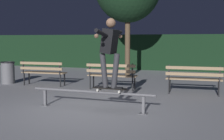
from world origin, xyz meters
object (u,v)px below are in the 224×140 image
skateboard (110,89)px  park_bench_left_center (112,73)px  trash_can (8,72)px  park_bench_leftmost (43,71)px  park_bench_right_center (194,77)px  skateboarder (110,47)px  grind_rail (91,95)px

skateboard → park_bench_left_center: size_ratio=0.49×
trash_can → skateboard: bearing=-28.7°
park_bench_leftmost → trash_can: 1.54m
park_bench_leftmost → park_bench_right_center: size_ratio=1.00×
park_bench_left_center → trash_can: bearing=179.0°
skateboard → trash_can: size_ratio=0.99×
skateboard → park_bench_left_center: bearing=108.5°
skateboarder → park_bench_leftmost: bearing=142.3°
skateboard → park_bench_right_center: park_bench_right_center is taller
skateboarder → park_bench_right_center: 3.25m
park_bench_leftmost → trash_can: size_ratio=2.02×
grind_rail → skateboard: 0.48m
park_bench_left_center → trash_can: 4.08m
grind_rail → park_bench_right_center: size_ratio=1.86×
skateboard → skateboarder: (0.00, -0.00, 0.94)m
park_bench_right_center → park_bench_left_center: bearing=180.0°
park_bench_left_center → park_bench_right_center: 2.54m
skateboard → skateboarder: 0.94m
skateboard → park_bench_left_center: park_bench_left_center is taller
park_bench_leftmost → trash_can: bearing=177.2°
skateboarder → park_bench_leftmost: (-3.43, 2.65, -0.92)m
park_bench_leftmost → skateboard: bearing=-37.7°
skateboarder → park_bench_right_center: size_ratio=0.96×
skateboarder → trash_can: skateboarder is taller
park_bench_leftmost → grind_rail: bearing=-41.7°
skateboarder → skateboard: bearing=176.0°
grind_rail → skateboarder: size_ratio=1.93×
park_bench_left_center → trash_can: size_ratio=2.02×
grind_rail → skateboarder: 1.19m
park_bench_right_center → grind_rail: bearing=-128.5°
park_bench_leftmost → park_bench_right_center: 5.08m
skateboard → park_bench_left_center: 2.79m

